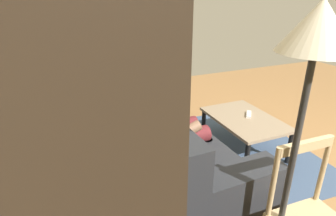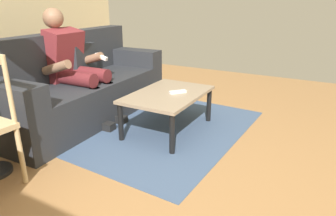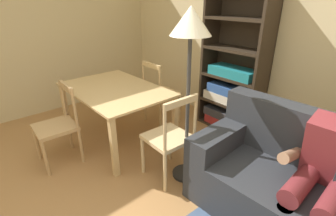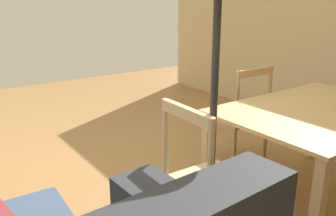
% 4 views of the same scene
% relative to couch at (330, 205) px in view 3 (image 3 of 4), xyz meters
% --- Properties ---
extents(wall_back, '(6.02, 0.12, 2.56)m').
position_rel_couch_xyz_m(wall_back, '(-1.01, 1.23, 0.94)').
color(wall_back, '#D1BC8C').
rests_on(wall_back, ground_plane).
extents(couch, '(2.15, 0.88, 0.93)m').
position_rel_couch_xyz_m(couch, '(0.00, 0.00, 0.00)').
color(couch, '#282B30').
rests_on(couch, ground_plane).
extents(person_lounging, '(0.60, 0.88, 1.19)m').
position_rel_couch_xyz_m(person_lounging, '(-0.08, -0.02, 0.27)').
color(person_lounging, maroon).
rests_on(person_lounging, ground_plane).
extents(bookshelf, '(0.87, 0.36, 1.92)m').
position_rel_couch_xyz_m(bookshelf, '(-1.60, 0.98, 0.39)').
color(bookshelf, '#2D2319').
rests_on(bookshelf, ground_plane).
extents(dining_table, '(1.42, 0.96, 0.72)m').
position_rel_couch_xyz_m(dining_table, '(-2.41, -0.40, 0.28)').
color(dining_table, tan).
rests_on(dining_table, ground_plane).
extents(dining_chair_near_wall, '(0.43, 0.43, 0.94)m').
position_rel_couch_xyz_m(dining_chair_near_wall, '(-2.41, 0.35, 0.12)').
color(dining_chair_near_wall, tan).
rests_on(dining_chair_near_wall, ground_plane).
extents(dining_chair_facing_couch, '(0.43, 0.43, 0.94)m').
position_rel_couch_xyz_m(dining_chair_facing_couch, '(-1.36, -0.40, 0.12)').
color(dining_chair_facing_couch, '#D1B27F').
rests_on(dining_chair_facing_couch, ground_plane).
extents(dining_chair_by_doorway, '(0.44, 0.44, 0.91)m').
position_rel_couch_xyz_m(dining_chair_by_doorway, '(-2.40, -1.15, 0.11)').
color(dining_chair_by_doorway, tan).
rests_on(dining_chair_by_doorway, ground_plane).
extents(floor_lamp, '(0.36, 0.36, 1.71)m').
position_rel_couch_xyz_m(floor_lamp, '(-1.25, -0.26, 1.10)').
color(floor_lamp, black).
rests_on(floor_lamp, ground_plane).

